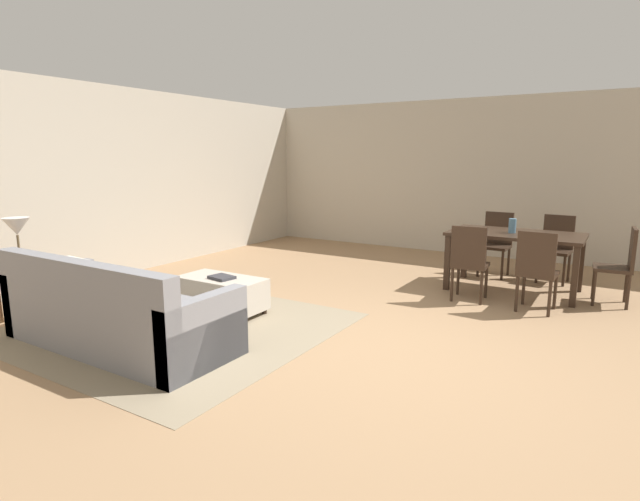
% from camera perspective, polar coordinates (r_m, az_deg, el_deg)
% --- Properties ---
extents(ground_plane, '(10.80, 10.80, 0.00)m').
position_cam_1_polar(ground_plane, '(4.66, 5.97, -11.04)').
color(ground_plane, '#9E7A56').
extents(wall_back, '(9.00, 0.12, 2.70)m').
position_cam_1_polar(wall_back, '(9.11, 20.06, 7.71)').
color(wall_back, '#BCB2A0').
rests_on(wall_back, ground_plane).
extents(wall_left, '(0.12, 11.00, 2.70)m').
position_cam_1_polar(wall_left, '(7.74, -23.74, 7.05)').
color(wall_left, '#BCB2A0').
rests_on(wall_left, ground_plane).
extents(area_rug, '(3.00, 2.80, 0.01)m').
position_cam_1_polar(area_rug, '(5.40, -15.96, -8.30)').
color(area_rug, gray).
rests_on(area_rug, ground_plane).
extents(couch, '(2.28, 0.91, 0.86)m').
position_cam_1_polar(couch, '(4.96, -22.31, -6.92)').
color(couch, gray).
rests_on(couch, ground_plane).
extents(ottoman_table, '(0.98, 0.50, 0.40)m').
position_cam_1_polar(ottoman_table, '(5.69, -11.11, -4.71)').
color(ottoman_table, '#B7AD9E').
rests_on(ottoman_table, ground_plane).
extents(side_table, '(0.40, 0.40, 0.58)m').
position_cam_1_polar(side_table, '(6.10, -30.75, -2.82)').
color(side_table, brown).
rests_on(side_table, ground_plane).
extents(table_lamp, '(0.26, 0.26, 0.53)m').
position_cam_1_polar(table_lamp, '(6.01, -31.23, 2.13)').
color(table_lamp, brown).
rests_on(table_lamp, side_table).
extents(dining_table, '(1.61, 0.92, 0.76)m').
position_cam_1_polar(dining_table, '(6.87, 21.34, 1.12)').
color(dining_table, '#332319').
rests_on(dining_table, ground_plane).
extents(dining_chair_near_left, '(0.43, 0.43, 0.92)m').
position_cam_1_polar(dining_chair_near_left, '(6.20, 16.62, -0.93)').
color(dining_chair_near_left, '#332319').
rests_on(dining_chair_near_left, ground_plane).
extents(dining_chair_near_right, '(0.42, 0.42, 0.92)m').
position_cam_1_polar(dining_chair_near_right, '(6.02, 23.43, -1.73)').
color(dining_chair_near_right, '#332319').
rests_on(dining_chair_near_right, ground_plane).
extents(dining_chair_far_left, '(0.42, 0.42, 0.92)m').
position_cam_1_polar(dining_chair_far_left, '(7.74, 19.43, 1.14)').
color(dining_chair_far_left, '#332319').
rests_on(dining_chair_far_left, ground_plane).
extents(dining_chair_far_right, '(0.43, 0.43, 0.92)m').
position_cam_1_polar(dining_chair_far_right, '(7.66, 25.29, 0.63)').
color(dining_chair_far_right, '#332319').
rests_on(dining_chair_far_right, ground_plane).
extents(dining_chair_head_east, '(0.43, 0.43, 0.92)m').
position_cam_1_polar(dining_chair_head_east, '(6.77, 31.08, -1.09)').
color(dining_chair_head_east, '#332319').
rests_on(dining_chair_head_east, ground_plane).
extents(vase_centerpiece, '(0.09, 0.09, 0.18)m').
position_cam_1_polar(vase_centerpiece, '(6.81, 21.03, 2.64)').
color(vase_centerpiece, slate).
rests_on(vase_centerpiece, dining_table).
extents(book_on_ottoman, '(0.29, 0.24, 0.03)m').
position_cam_1_polar(book_on_ottoman, '(5.60, -11.11, -3.01)').
color(book_on_ottoman, '#333338').
rests_on(book_on_ottoman, ottoman_table).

